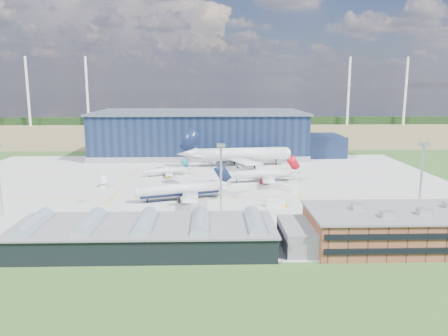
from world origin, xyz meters
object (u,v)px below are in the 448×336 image
airliner_navy (180,183)px  gse_cart_a (251,177)px  ops_building (398,228)px  gse_tug_b (283,205)px  airliner_regional (164,168)px  gse_van_a (276,203)px  car_a (423,228)px  light_mast_east (422,166)px  airstair (104,183)px  gse_van_b (291,188)px  light_mast_center (221,167)px  airliner_widebody (241,148)px  car_b (189,230)px  airliner_red (260,170)px  gse_tug_c (167,176)px  hangar (204,135)px  gse_cart_b (213,163)px

airliner_navy → gse_cart_a: bearing=-147.2°
ops_building → gse_cart_a: size_ratio=13.81×
gse_tug_b → airliner_regional: bearing=126.9°
airliner_navy → gse_tug_b: 38.14m
gse_cart_a → gse_van_a: bearing=-84.7°
car_a → light_mast_east: bearing=-33.2°
gse_cart_a → airstair: bearing=-166.6°
light_mast_east → gse_van_b: 49.52m
light_mast_center → airliner_widebody: 86.06m
ops_building → car_b: 56.01m
ops_building → airliner_navy: size_ratio=1.21×
light_mast_east → car_a: bearing=-111.5°
airliner_red → gse_cart_a: airliner_red is taller
airstair → car_a: 119.77m
light_mast_center → light_mast_east: (65.00, 0.00, 0.00)m
light_mast_east → car_a: (-7.09, -18.00, -14.77)m
airliner_red → gse_van_a: 39.15m
gse_tug_c → airliner_regional: bearing=119.8°
airliner_regional → car_a: (82.61, -79.18, -3.02)m
airstair → car_b: bearing=-67.1°
gse_tug_b → gse_tug_c: size_ratio=0.97×
gse_van_b → airstair: bearing=134.3°
hangar → airliner_regional: hangar is taller
light_mast_center → airliner_navy: 24.98m
gse_tug_b → gse_cart_b: bearing=102.0°
airliner_widebody → gse_tug_b: size_ratio=20.81×
airliner_red → gse_cart_a: 9.64m
airliner_regional → gse_tug_c: size_ratio=7.65×
gse_cart_b → airstair: (-44.64, -52.31, 0.96)m
gse_tug_c → gse_cart_b: size_ratio=1.02×
airliner_navy → gse_van_a: size_ratio=6.18×
light_mast_east → airliner_widebody: size_ratio=0.39×
airliner_red → airstair: 65.50m
airliner_widebody → light_mast_center: bearing=-104.9°
gse_tug_c → airstair: bearing=-140.4°
car_a → light_mast_center: bearing=61.0°
airliner_navy → gse_cart_b: size_ratio=13.14×
gse_cart_a → gse_cart_b: bearing=114.5°
airliner_regional → gse_tug_c: bearing=97.3°
hangar → gse_tug_b: size_ratio=50.72×
airliner_navy → car_b: size_ratio=9.34×
airliner_widebody → gse_cart_a: 32.08m
airliner_widebody → gse_van_a: size_ratio=9.70×
gse_tug_b → airstair: (-68.59, 32.40, 0.96)m
gse_cart_b → car_a: car_a is taller
gse_cart_a → car_a: (43.20, -72.31, -0.06)m
ops_building → light_mast_east: bearing=56.3°
airliner_widebody → airstair: (-59.23, -45.31, -8.12)m
airliner_red → gse_van_a: airliner_red is taller
gse_van_a → airliner_navy: bearing=86.3°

